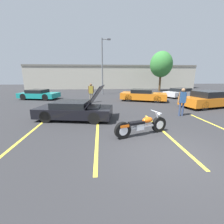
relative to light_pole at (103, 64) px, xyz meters
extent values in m
plane|color=#2D2D30|center=(1.91, -16.25, -3.93)|extent=(80.00, 80.00, 0.00)
cube|color=yellow|center=(-3.62, -14.32, -3.93)|extent=(0.12, 5.78, 0.01)
cube|color=yellow|center=(-0.55, -14.32, -3.93)|extent=(0.12, 5.78, 0.01)
cube|color=yellow|center=(2.51, -14.32, -3.93)|extent=(0.12, 5.78, 0.01)
cube|color=#B2AD9E|center=(1.91, 9.82, -1.73)|extent=(32.00, 4.00, 4.40)
cube|color=slate|center=(1.91, 9.82, 0.32)|extent=(32.00, 4.20, 0.30)
cylinder|color=slate|center=(-0.08, 0.00, -0.38)|extent=(0.18, 0.18, 7.11)
cylinder|color=slate|center=(0.37, 0.00, 3.03)|extent=(0.90, 0.10, 0.10)
cube|color=#4C4C51|center=(0.82, 0.00, 3.03)|extent=(0.44, 0.28, 0.16)
cylinder|color=brown|center=(9.15, 3.18, -2.57)|extent=(0.32, 0.32, 2.72)
ellipsoid|color=#387F38|center=(9.15, 3.18, 0.26)|extent=(3.41, 3.41, 3.92)
cylinder|color=black|center=(2.26, -14.23, -3.58)|extent=(0.72, 0.39, 0.71)
cylinder|color=black|center=(0.50, -14.85, -3.58)|extent=(0.72, 0.39, 0.71)
cylinder|color=silver|center=(2.26, -14.23, -3.58)|extent=(0.42, 0.29, 0.39)
cylinder|color=silver|center=(0.50, -14.85, -3.58)|extent=(0.42, 0.29, 0.39)
cylinder|color=silver|center=(1.38, -14.54, -3.56)|extent=(1.53, 0.64, 0.12)
cube|color=silver|center=(1.25, -14.59, -3.52)|extent=(0.42, 0.35, 0.28)
ellipsoid|color=orange|center=(1.64, -14.45, -3.28)|extent=(0.57, 0.43, 0.26)
cube|color=black|center=(1.12, -14.63, -3.34)|extent=(0.75, 0.48, 0.10)
cube|color=orange|center=(0.55, -14.84, -3.38)|extent=(0.44, 0.34, 0.10)
cylinder|color=silver|center=(2.17, -14.26, -3.25)|extent=(0.31, 0.17, 0.63)
cylinder|color=silver|center=(2.07, -14.30, -2.96)|extent=(0.27, 0.67, 0.04)
sphere|color=silver|center=(2.22, -14.24, -3.10)|extent=(0.16, 0.16, 0.16)
cylinder|color=silver|center=(0.95, -14.58, -3.62)|extent=(1.17, 0.49, 0.09)
cube|color=black|center=(-1.92, -11.83, -3.47)|extent=(4.59, 2.56, 0.55)
cube|color=black|center=(-2.09, -11.80, -3.03)|extent=(2.21, 1.97, 0.34)
cylinder|color=black|center=(-0.74, -12.86, -3.60)|extent=(0.69, 0.33, 0.66)
cylinder|color=black|center=(-0.46, -11.26, -3.60)|extent=(0.69, 0.33, 0.66)
cylinder|color=black|center=(-3.39, -12.40, -3.60)|extent=(0.69, 0.33, 0.66)
cylinder|color=black|center=(-3.11, -10.80, -3.60)|extent=(0.69, 0.33, 0.66)
cube|color=black|center=(-0.70, -12.04, -2.57)|extent=(1.18, 1.83, 1.27)
cube|color=#4C4C51|center=(-0.75, -12.03, -3.24)|extent=(0.77, 1.10, 0.28)
cube|color=orange|center=(3.93, -5.78, -3.43)|extent=(4.79, 3.27, 0.62)
cube|color=black|center=(3.77, -5.72, -2.94)|extent=(2.44, 2.24, 0.35)
cylinder|color=black|center=(4.94, -7.02, -3.58)|extent=(0.73, 0.45, 0.70)
cylinder|color=black|center=(5.50, -5.52, -3.58)|extent=(0.73, 0.45, 0.70)
cylinder|color=black|center=(2.37, -6.04, -3.58)|extent=(0.73, 0.45, 0.70)
cylinder|color=black|center=(2.93, -4.55, -3.58)|extent=(0.73, 0.45, 0.70)
cube|color=teal|center=(-7.02, -3.80, -3.49)|extent=(4.34, 2.74, 0.51)
cube|color=black|center=(-7.18, -3.77, -3.06)|extent=(2.14, 2.07, 0.35)
cylinder|color=black|center=(-5.99, -4.90, -3.59)|extent=(0.72, 0.37, 0.69)
cylinder|color=black|center=(-5.62, -3.26, -3.59)|extent=(0.72, 0.37, 0.69)
cylinder|color=black|center=(-8.42, -4.34, -3.59)|extent=(0.72, 0.37, 0.69)
cylinder|color=black|center=(-8.05, -2.71, -3.59)|extent=(0.72, 0.37, 0.69)
cube|color=silver|center=(9.29, -3.33, -3.50)|extent=(4.76, 3.43, 0.50)
cube|color=black|center=(9.13, -3.40, -3.06)|extent=(2.47, 2.25, 0.37)
cylinder|color=black|center=(10.86, -3.43, -3.60)|extent=(0.69, 0.48, 0.66)
cylinder|color=black|center=(10.23, -2.07, -3.60)|extent=(0.69, 0.48, 0.66)
cylinder|color=black|center=(8.35, -4.59, -3.60)|extent=(0.69, 0.48, 0.66)
cylinder|color=black|center=(7.72, -3.23, -3.60)|extent=(0.69, 0.48, 0.66)
cube|color=orange|center=(8.47, -9.16, -3.41)|extent=(5.03, 2.93, 0.65)
cube|color=black|center=(8.29, -9.21, -2.85)|extent=(2.46, 2.12, 0.47)
cylinder|color=black|center=(9.69, -8.02, -3.57)|extent=(0.75, 0.39, 0.71)
cylinder|color=black|center=(7.24, -10.30, -3.57)|extent=(0.75, 0.39, 0.71)
cylinder|color=black|center=(6.85, -8.73, -3.57)|extent=(0.75, 0.39, 0.71)
cylinder|color=#38476B|center=(4.64, -11.62, -3.50)|extent=(0.12, 0.12, 0.86)
cylinder|color=#38476B|center=(4.84, -11.62, -3.50)|extent=(0.12, 0.12, 0.86)
cube|color=#335B93|center=(4.74, -11.62, -2.74)|extent=(0.36, 0.20, 0.68)
cylinder|color=#9E704C|center=(4.52, -11.62, -2.70)|extent=(0.08, 0.08, 0.61)
cylinder|color=#9E704C|center=(4.96, -11.62, -2.70)|extent=(0.08, 0.08, 0.61)
sphere|color=#9E704C|center=(4.74, -11.62, -2.28)|extent=(0.23, 0.23, 0.23)
cylinder|color=gray|center=(-1.36, -6.34, -3.49)|extent=(0.12, 0.12, 0.87)
cylinder|color=gray|center=(-1.16, -6.34, -3.49)|extent=(0.12, 0.12, 0.87)
cube|color=#B29933|center=(-1.26, -6.34, -2.71)|extent=(0.36, 0.20, 0.69)
cylinder|color=brown|center=(-1.48, -6.34, -2.68)|extent=(0.08, 0.08, 0.62)
cylinder|color=brown|center=(-1.04, -6.34, -2.68)|extent=(0.08, 0.08, 0.62)
sphere|color=brown|center=(-1.26, -6.34, -2.25)|extent=(0.24, 0.24, 0.24)
camera|label=1|loc=(-0.38, -20.55, -1.38)|focal=24.00mm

